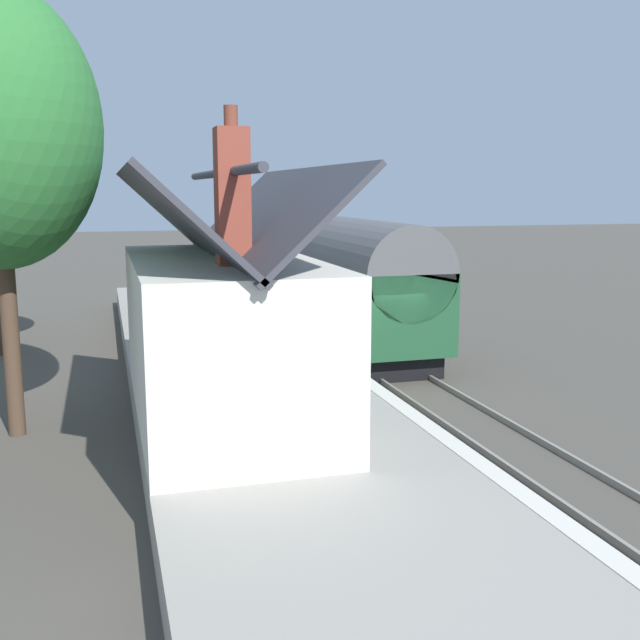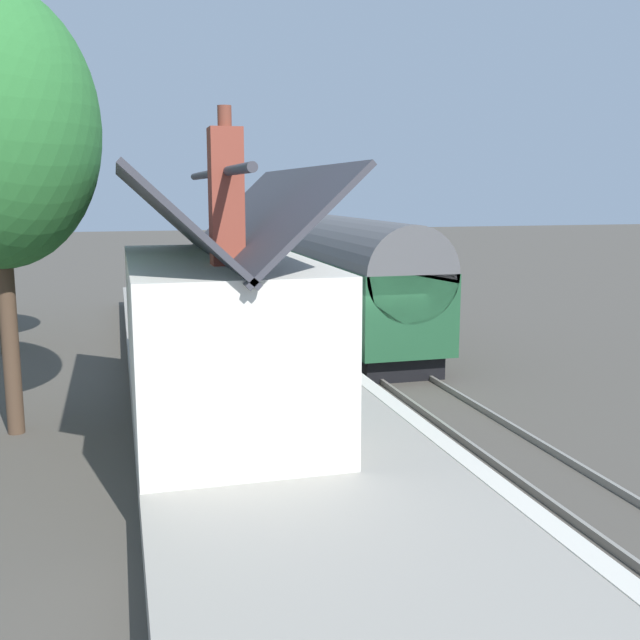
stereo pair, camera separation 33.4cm
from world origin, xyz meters
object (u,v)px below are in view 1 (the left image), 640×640
(bench_near_building, at_px, (244,318))
(station_sign_board, at_px, (269,288))
(station_building, at_px, (224,330))
(train, at_px, (353,282))
(lamp_post_platform, at_px, (254,247))
(bench_mid_platform, at_px, (213,293))
(planter_edge_near, at_px, (188,317))
(bench_by_lamp, at_px, (257,334))
(planter_edge_far, at_px, (137,306))
(planter_bench_right, at_px, (286,338))
(bench_platform_end, at_px, (226,303))

(bench_near_building, bearing_deg, station_sign_board, -36.72)
(station_building, height_order, bench_near_building, station_building)
(train, distance_m, lamp_post_platform, 4.86)
(bench_mid_platform, distance_m, planter_edge_near, 4.86)
(train, relative_size, station_sign_board, 6.51)
(bench_by_lamp, bearing_deg, station_sign_board, -16.51)
(train, bearing_deg, planter_edge_far, 61.98)
(train, xyz_separation_m, planter_edge_far, (3.61, 6.79, -1.04))
(train, xyz_separation_m, planter_bench_right, (-3.43, 3.09, -1.03))
(planter_edge_far, bearing_deg, train, -118.02)
(bench_mid_platform, bearing_deg, planter_edge_near, 162.41)
(station_building, distance_m, planter_edge_near, 9.67)
(station_building, height_order, bench_platform_end, station_building)
(bench_mid_platform, xyz_separation_m, station_sign_board, (-4.34, -1.27, 0.71))
(planter_edge_far, bearing_deg, bench_platform_end, -105.65)
(station_building, xyz_separation_m, station_sign_board, (9.87, -3.05, -0.51))
(bench_near_building, bearing_deg, planter_edge_far, 37.24)
(bench_platform_end, height_order, planter_edge_far, bench_platform_end)
(station_building, distance_m, lamp_post_platform, 13.27)
(train, height_order, bench_by_lamp, train)
(train, xyz_separation_m, bench_near_building, (-0.43, 3.72, -0.93))
(train, height_order, lamp_post_platform, train)
(bench_mid_platform, distance_m, planter_edge_far, 3.45)
(bench_by_lamp, relative_size, planter_bench_right, 2.04)
(station_building, relative_size, bench_mid_platform, 5.71)
(bench_platform_end, relative_size, planter_edge_near, 1.93)
(bench_mid_platform, height_order, bench_by_lamp, same)
(planter_edge_near, height_order, planter_edge_far, planter_edge_near)
(bench_platform_end, xyz_separation_m, planter_bench_right, (-6.21, -0.70, -0.10))
(planter_edge_far, bearing_deg, bench_mid_platform, -58.30)
(bench_mid_platform, bearing_deg, planter_edge_far, 121.70)
(planter_edge_near, relative_size, lamp_post_platform, 0.22)
(bench_by_lamp, distance_m, planter_edge_far, 7.39)
(bench_mid_platform, xyz_separation_m, planter_edge_far, (-1.81, 2.93, -0.11))
(bench_by_lamp, xyz_separation_m, station_sign_board, (4.25, -1.26, 0.71))
(planter_edge_near, xyz_separation_m, lamp_post_platform, (3.29, -2.85, 1.96))
(station_building, relative_size, bench_by_lamp, 5.72)
(planter_edge_far, bearing_deg, lamp_post_platform, -83.80)
(train, distance_m, bench_near_building, 3.86)
(bench_mid_platform, bearing_deg, bench_near_building, -178.63)
(planter_bench_right, xyz_separation_m, planter_edge_near, (4.22, 2.23, 0.00))
(station_building, relative_size, bench_platform_end, 5.70)
(train, relative_size, bench_by_lamp, 7.27)
(station_building, xyz_separation_m, planter_edge_far, (12.40, 1.15, -1.34))
(train, xyz_separation_m, bench_by_lamp, (-3.17, 3.85, -0.93))
(bench_near_building, distance_m, bench_platform_end, 3.20)
(train, xyz_separation_m, station_building, (-8.79, 5.64, 0.29))
(bench_platform_end, height_order, bench_mid_platform, same)
(planter_bench_right, distance_m, station_sign_board, 4.61)
(bench_by_lamp, xyz_separation_m, planter_edge_far, (6.78, 2.94, -0.11))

